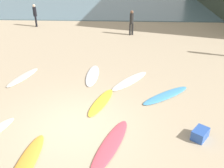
{
  "coord_description": "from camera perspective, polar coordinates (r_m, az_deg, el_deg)",
  "views": [
    {
      "loc": [
        1.56,
        -6.61,
        5.0
      ],
      "look_at": [
        1.1,
        2.56,
        0.3
      ],
      "focal_mm": 39.61,
      "sensor_mm": 36.0,
      "label": 1
    }
  ],
  "objects": [
    {
      "name": "beach_cooler",
      "position": [
        8.22,
        19.68,
        -10.81
      ],
      "size": [
        0.65,
        0.68,
        0.32
      ],
      "primitive_type": "cube",
      "rotation": [
        0.0,
        0.0,
        0.91
      ],
      "color": "#2D56B2",
      "rests_on": "ground_plane"
    },
    {
      "name": "surfboard_6",
      "position": [
        12.25,
        -19.84,
        1.5
      ],
      "size": [
        1.1,
        2.24,
        0.08
      ],
      "primitive_type": "ellipsoid",
      "rotation": [
        0.0,
        0.0,
        2.85
      ],
      "color": "silver",
      "rests_on": "ground_plane"
    },
    {
      "name": "surfboard_5",
      "position": [
        9.56,
        -2.52,
        -4.16
      ],
      "size": [
        1.1,
        2.19,
        0.08
      ],
      "primitive_type": "ellipsoid",
      "rotation": [
        0.0,
        0.0,
        2.84
      ],
      "color": "yellow",
      "rests_on": "ground_plane"
    },
    {
      "name": "surfboard_2",
      "position": [
        7.58,
        -0.34,
        -13.87
      ],
      "size": [
        1.34,
        2.63,
        0.06
      ],
      "primitive_type": "ellipsoid",
      "rotation": [
        0.0,
        0.0,
        2.81
      ],
      "color": "#DF4759",
      "rests_on": "ground_plane"
    },
    {
      "name": "beachgoer_near",
      "position": [
        21.41,
        -17.34,
        15.13
      ],
      "size": [
        0.35,
        0.35,
        1.76
      ],
      "rotation": [
        0.0,
        0.0,
        1.87
      ],
      "color": "black",
      "rests_on": "ground_plane"
    },
    {
      "name": "surfboard_1",
      "position": [
        11.22,
        4.2,
        0.77
      ],
      "size": [
        1.94,
        2.32,
        0.07
      ],
      "primitive_type": "ellipsoid",
      "rotation": [
        0.0,
        0.0,
        2.5
      ],
      "color": "white",
      "rests_on": "ground_plane"
    },
    {
      "name": "ground_plane",
      "position": [
        8.43,
        -8.5,
        -9.62
      ],
      "size": [
        120.0,
        120.0,
        0.0
      ],
      "primitive_type": "plane",
      "color": "tan"
    },
    {
      "name": "surfboard_8",
      "position": [
        7.39,
        -19.22,
        -16.94
      ],
      "size": [
        0.62,
        2.44,
        0.08
      ],
      "primitive_type": "ellipsoid",
      "rotation": [
        0.0,
        0.0,
        3.1
      ],
      "color": "#F49F32",
      "rests_on": "ground_plane"
    },
    {
      "name": "surfboard_7",
      "position": [
        11.75,
        -4.52,
        2.03
      ],
      "size": [
        0.57,
        2.36,
        0.07
      ],
      "primitive_type": "ellipsoid",
      "rotation": [
        0.0,
        0.0,
        3.14
      ],
      "color": "silver",
      "rests_on": "ground_plane"
    },
    {
      "name": "beachgoer_mid",
      "position": [
        18.13,
        4.54,
        14.19
      ],
      "size": [
        0.38,
        0.38,
        1.74
      ],
      "rotation": [
        0.0,
        0.0,
        3.66
      ],
      "color": "black",
      "rests_on": "ground_plane"
    },
    {
      "name": "surfboard_3",
      "position": [
        10.24,
        12.36,
        -2.56
      ],
      "size": [
        2.23,
        1.93,
        0.08
      ],
      "primitive_type": "ellipsoid",
      "rotation": [
        0.0,
        0.0,
        2.25
      ],
      "color": "#4797D2",
      "rests_on": "ground_plane"
    }
  ]
}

